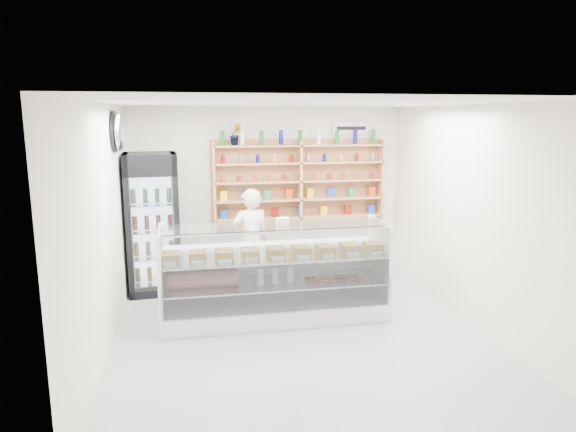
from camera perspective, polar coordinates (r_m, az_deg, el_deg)
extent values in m
plane|color=#9C9DA1|center=(6.55, 1.36, -12.83)|extent=(5.00, 5.00, 0.00)
plane|color=white|center=(5.99, 1.49, 12.46)|extent=(5.00, 5.00, 0.00)
plane|color=silver|center=(8.54, -2.20, 2.63)|extent=(4.50, 0.00, 4.50)
plane|color=silver|center=(3.80, 9.67, -8.38)|extent=(4.50, 0.00, 4.50)
plane|color=silver|center=(6.05, -19.86, -1.56)|extent=(0.00, 5.00, 5.00)
plane|color=silver|center=(6.95, 19.84, 0.02)|extent=(0.00, 5.00, 5.00)
cube|color=white|center=(6.93, -1.47, -10.35)|extent=(2.94, 0.83, 0.25)
cube|color=white|center=(7.15, -2.01, -6.01)|extent=(2.94, 0.05, 0.62)
cube|color=silver|center=(6.80, -1.48, -7.39)|extent=(2.82, 0.73, 0.02)
cube|color=silver|center=(6.70, -1.50, -4.44)|extent=(2.88, 0.77, 0.02)
cube|color=silver|center=(6.35, -0.89, -6.29)|extent=(2.88, 0.12, 1.02)
cube|color=silver|center=(6.55, -1.45, -1.09)|extent=(2.88, 0.58, 0.01)
imported|color=silver|center=(7.75, -4.20, -2.80)|extent=(0.64, 0.48, 1.60)
cube|color=black|center=(7.99, -14.80, -0.81)|extent=(0.81, 0.79, 2.12)
cube|color=#2E0436|center=(7.51, -15.50, 5.37)|extent=(0.75, 0.08, 0.30)
cube|color=silver|center=(7.66, -15.13, -2.07)|extent=(0.64, 0.06, 1.67)
cube|color=#B57B55|center=(8.26, -8.23, 3.57)|extent=(0.04, 0.28, 1.33)
cube|color=#B57B55|center=(8.45, 1.31, 3.84)|extent=(0.04, 0.28, 1.33)
cube|color=#B57B55|center=(8.85, 10.22, 4.01)|extent=(0.04, 0.28, 1.33)
cube|color=#B57B55|center=(8.54, 1.30, -0.08)|extent=(2.80, 0.28, 0.03)
cube|color=#B57B55|center=(8.49, 1.31, 1.90)|extent=(2.80, 0.28, 0.03)
cube|color=#B57B55|center=(8.45, 1.31, 3.91)|extent=(2.80, 0.28, 0.03)
cube|color=#B57B55|center=(8.41, 1.32, 5.94)|extent=(2.80, 0.28, 0.03)
cube|color=#B57B55|center=(8.39, 1.33, 7.84)|extent=(2.80, 0.28, 0.03)
imported|color=#1E6626|center=(8.22, -5.86, 9.02)|extent=(0.21, 0.18, 0.34)
ellipsoid|color=silver|center=(7.10, -18.34, 8.88)|extent=(0.15, 0.50, 0.50)
cube|color=white|center=(8.74, 7.01, 9.67)|extent=(0.62, 0.03, 0.20)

